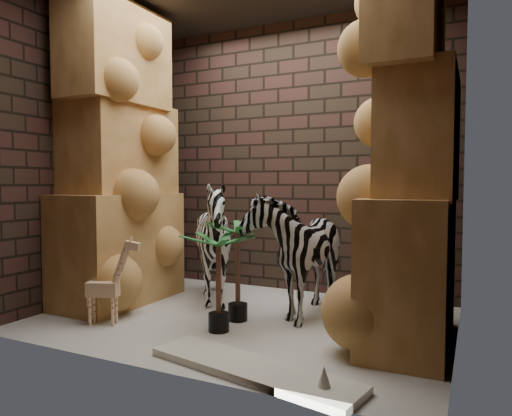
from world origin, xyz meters
The scene contains 13 objects.
floor centered at (0.00, 0.00, 0.00)m, with size 3.50×3.50×0.00m, color beige.
wall_back centered at (0.00, 1.25, 1.50)m, with size 3.50×3.50×0.00m, color black.
wall_front centered at (0.00, -1.25, 1.50)m, with size 3.50×3.50×0.00m, color black.
wall_left centered at (-1.75, 0.00, 1.50)m, with size 3.00×3.00×0.00m, color black.
wall_right centered at (1.75, 0.00, 1.50)m, with size 3.00×3.00×0.00m, color black.
rock_pillar_left centered at (-1.40, 0.00, 1.50)m, with size 0.68×1.30×3.00m, color tan, non-canonical shape.
rock_pillar_right centered at (1.42, 0.00, 1.50)m, with size 0.58×1.25×3.00m, color tan, non-canonical shape.
zebra_right centered at (0.38, 0.42, 0.67)m, with size 0.61×1.12×1.33m, color white.
zebra_left centered at (-0.47, 0.32, 0.55)m, with size 0.97×1.21×1.10m, color white.
giraffe_toy centered at (-0.99, -0.66, 0.39)m, with size 0.40×0.13×0.78m, color #FFD19D, non-canonical shape.
palm_front centered at (-0.01, -0.05, 0.44)m, with size 0.36×0.36×0.88m, color #1D6D27, non-canonical shape.
palm_back centered at (-0.01, -0.38, 0.41)m, with size 0.36×0.36×0.81m, color #1D6D27, non-canonical shape.
surfboard centered at (0.60, -1.01, 0.03)m, with size 1.48×0.36×0.05m, color silver.
Camera 1 is at (1.86, -3.58, 1.20)m, focal length 32.25 mm.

